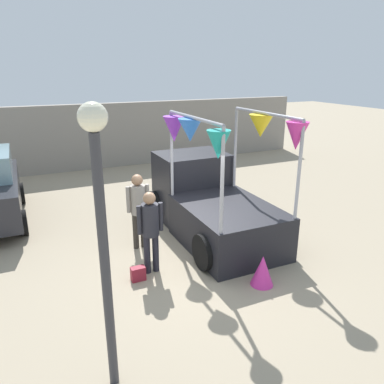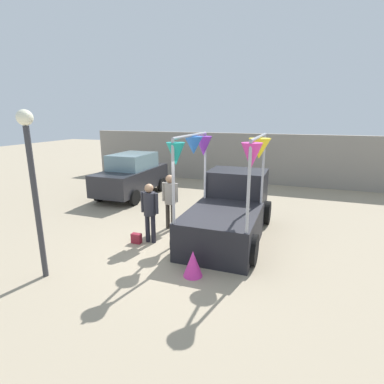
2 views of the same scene
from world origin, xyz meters
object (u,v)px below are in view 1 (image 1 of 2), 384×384
Objects in this scene: vendor_truck at (208,198)px; street_lamp at (101,214)px; person_vendor at (138,204)px; folded_kite_bundle_magenta at (262,271)px; handbag at (138,274)px; person_customer at (150,225)px.

vendor_truck is 5.32m from street_lamp.
person_vendor is 2.92× the size of folded_kite_bundle_magenta.
handbag is at bearing -108.63° from person_vendor.
vendor_truck is 2.40× the size of person_customer.
vendor_truck is at bearing 35.12° from person_customer.
handbag is at bearing -145.65° from vendor_truck.
person_vendor is at bearing 71.37° from handbag.
folded_kite_bundle_magenta is at bearing -28.34° from handbag.
folded_kite_bundle_magenta reaches higher than handbag.
folded_kite_bundle_magenta is at bearing -56.38° from person_vendor.
person_customer is at bearing 60.99° from street_lamp.
handbag is 0.08× the size of street_lamp.
vendor_truck reaches higher than handbag.
vendor_truck reaches higher than folded_kite_bundle_magenta.
handbag is (-2.31, -1.58, -0.73)m from vendor_truck.
folded_kite_bundle_magenta is (2.11, -1.14, 0.16)m from handbag.
handbag is 2.40m from folded_kite_bundle_magenta.
person_vendor is (-1.86, -0.23, 0.19)m from vendor_truck.
vendor_truck is 1.13× the size of street_lamp.
vendor_truck is 2.90m from handbag.
folded_kite_bundle_magenta is (3.13, 1.13, -2.10)m from street_lamp.
handbag is 3.36m from street_lamp.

